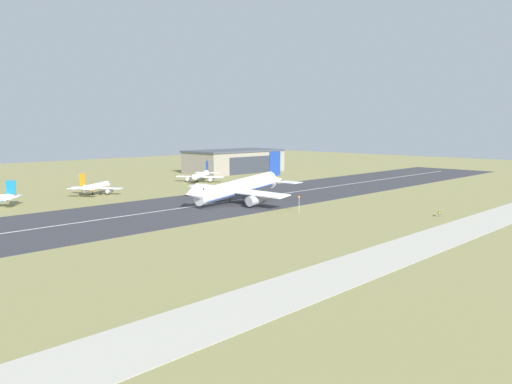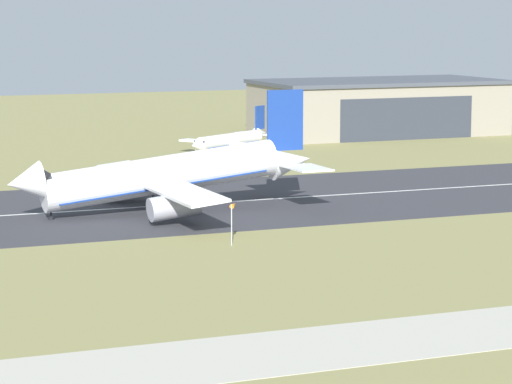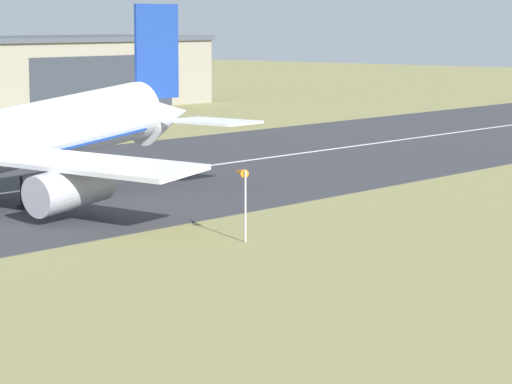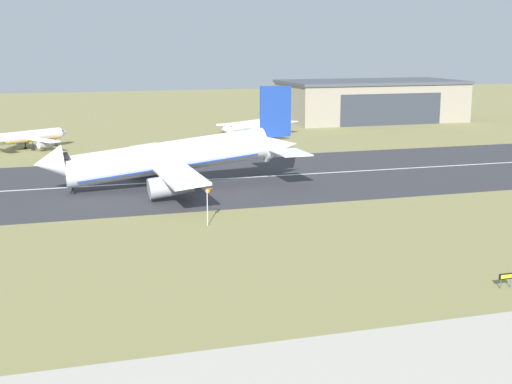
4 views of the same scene
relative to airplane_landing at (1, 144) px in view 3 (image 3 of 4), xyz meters
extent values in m
cube|color=#333338|center=(6.16, 5.55, -5.35)|extent=(373.15, 49.15, 0.06)
cube|color=silver|center=(6.16, 5.55, -5.31)|extent=(335.83, 0.70, 0.01)
cube|color=gray|center=(82.96, 90.86, 0.71)|extent=(56.94, 28.63, 12.18)
cube|color=#424751|center=(82.96, 90.86, 7.25)|extent=(57.94, 29.63, 0.90)
cube|color=#2D333D|center=(82.96, 76.49, -0.51)|extent=(34.17, 0.12, 9.74)
cone|color=white|center=(20.46, 0.35, 1.17)|extent=(7.06, 5.00, 5.53)
cube|color=white|center=(-0.90, -12.68, -0.76)|extent=(5.94, 19.99, 0.98)
cylinder|color=#A8A8B2|center=(-2.05, -11.11, -2.69)|extent=(7.42, 3.49, 4.08)
cube|color=navy|center=(19.49, 0.33, 7.52)|extent=(5.91, 0.38, 9.23)
cube|color=white|center=(19.77, 7.20, 1.01)|extent=(5.31, 8.39, 0.24)
cube|color=white|center=(20.00, -6.53, 1.01)|extent=(5.31, 8.39, 0.24)
cylinder|color=black|center=(-0.56, -3.27, -3.95)|extent=(0.24, 0.24, 2.86)
cylinder|color=black|center=(-0.56, -3.27, -5.16)|extent=(0.84, 0.84, 0.44)
cylinder|color=#B7B7BC|center=(0.10, -27.71, -2.77)|extent=(0.14, 0.14, 5.22)
cone|color=orange|center=(0.82, -26.56, -0.41)|extent=(1.78, 2.35, 0.60)
camera|label=1|loc=(-118.28, -125.72, 21.17)|focal=35.00mm
camera|label=2|loc=(-53.10, -167.78, 23.73)|focal=85.00mm
camera|label=3|loc=(-65.31, -83.84, 10.46)|focal=85.00mm
camera|label=4|loc=(-21.74, -121.97, 19.75)|focal=50.00mm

